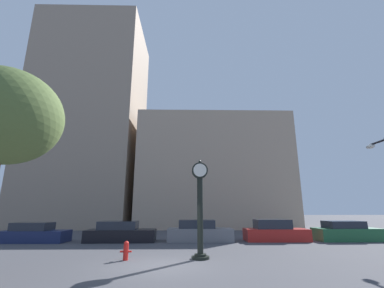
# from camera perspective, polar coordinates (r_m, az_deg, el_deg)

# --- Properties ---
(ground_plane) EXTENTS (200.00, 200.00, 0.00)m
(ground_plane) POSITION_cam_1_polar(r_m,az_deg,el_deg) (11.48, -7.31, -25.25)
(ground_plane) COLOR #424247
(building_tall_tower) EXTENTS (13.65, 12.00, 29.07)m
(building_tall_tower) POSITION_cam_1_polar(r_m,az_deg,el_deg) (39.79, -21.47, 4.75)
(building_tall_tower) COLOR gray
(building_tall_tower) RESTS_ON ground_plane
(building_storefront_row) EXTENTS (19.01, 12.00, 13.98)m
(building_storefront_row) POSITION_cam_1_polar(r_m,az_deg,el_deg) (35.71, 4.53, -6.60)
(building_storefront_row) COLOR tan
(building_storefront_row) RESTS_ON ground_plane
(street_clock) EXTENTS (0.83, 0.83, 4.57)m
(street_clock) POSITION_cam_1_polar(r_m,az_deg,el_deg) (12.65, 1.80, -13.33)
(street_clock) COLOR black
(street_clock) RESTS_ON ground_plane
(car_navy) EXTENTS (4.46, 1.84, 1.32)m
(car_navy) POSITION_cam_1_polar(r_m,az_deg,el_deg) (21.81, -31.66, -16.63)
(car_navy) COLOR #19234C
(car_navy) RESTS_ON ground_plane
(car_black) EXTENTS (4.84, 2.08, 1.39)m
(car_black) POSITION_cam_1_polar(r_m,az_deg,el_deg) (19.81, -15.59, -18.51)
(car_black) COLOR black
(car_black) RESTS_ON ground_plane
(car_grey) EXTENTS (4.65, 1.86, 1.47)m
(car_grey) POSITION_cam_1_polar(r_m,az_deg,el_deg) (19.47, 1.64, -18.98)
(car_grey) COLOR slate
(car_grey) RESTS_ON ground_plane
(car_red) EXTENTS (4.48, 1.88, 1.50)m
(car_red) POSITION_cam_1_polar(r_m,az_deg,el_deg) (20.54, 17.93, -18.07)
(car_red) COLOR red
(car_red) RESTS_ON ground_plane
(car_green) EXTENTS (4.68, 1.93, 1.38)m
(car_green) POSITION_cam_1_polar(r_m,az_deg,el_deg) (22.74, 31.15, -16.43)
(car_green) COLOR #236038
(car_green) RESTS_ON ground_plane
(fire_hydrant_far) EXTENTS (0.52, 0.23, 0.81)m
(fire_hydrant_far) POSITION_cam_1_polar(r_m,az_deg,el_deg) (12.80, -14.47, -21.92)
(fire_hydrant_far) COLOR red
(fire_hydrant_far) RESTS_ON ground_plane
(bare_tree) EXTENTS (3.86, 3.86, 7.19)m
(bare_tree) POSITION_cam_1_polar(r_m,az_deg,el_deg) (11.48, -36.06, 4.91)
(bare_tree) COLOR brown
(bare_tree) RESTS_ON ground_plane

